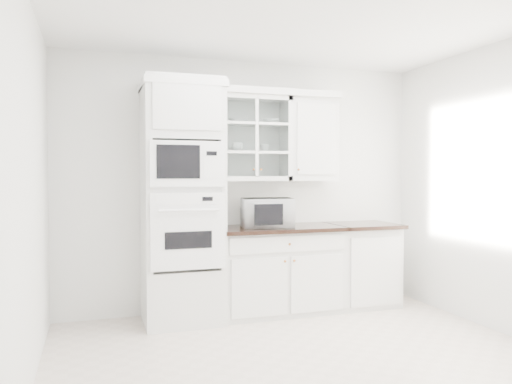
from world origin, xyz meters
name	(u,v)px	position (x,y,z in m)	size (l,w,h in m)	color
ground	(310,363)	(0.00, 0.00, 0.01)	(4.00, 3.50, 0.01)	beige
room_shell	(290,138)	(0.00, 0.43, 1.78)	(4.00, 3.50, 2.70)	white
oven_column	(182,202)	(-0.75, 1.42, 1.20)	(0.76, 0.68, 2.40)	silver
base_cabinet_run	(278,269)	(0.28, 1.45, 0.46)	(1.32, 0.67, 0.92)	silver
extra_base_cabinet	(361,264)	(1.28, 1.45, 0.46)	(0.72, 0.67, 0.92)	silver
upper_cabinet_glass	(252,139)	(0.03, 1.58, 1.85)	(0.80, 0.33, 0.90)	silver
upper_cabinet_solid	(310,140)	(0.71, 1.58, 1.85)	(0.55, 0.33, 0.90)	silver
crown_molding	(243,92)	(-0.07, 1.56, 2.33)	(2.14, 0.38, 0.07)	silver
countertop_microwave	(267,213)	(0.14, 1.41, 1.07)	(0.52, 0.43, 0.30)	white
bowl_a	(239,121)	(-0.11, 1.60, 2.04)	(0.21, 0.21, 0.05)	white
bowl_b	(270,122)	(0.24, 1.57, 2.04)	(0.17, 0.17, 0.05)	white
cup_a	(237,147)	(-0.13, 1.60, 1.76)	(0.12, 0.12, 0.09)	white
cup_b	(265,148)	(0.18, 1.60, 1.75)	(0.09, 0.09, 0.08)	white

